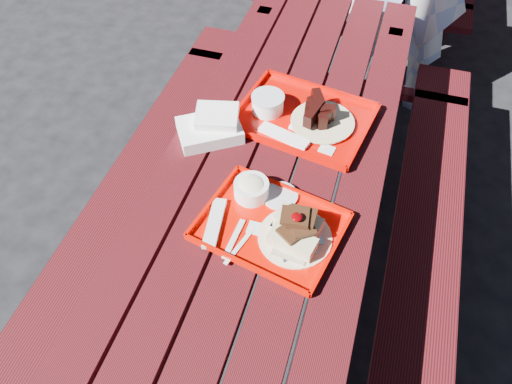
{
  "coord_description": "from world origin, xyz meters",
  "views": [
    {
      "loc": [
        0.28,
        -1.07,
        1.98
      ],
      "look_at": [
        0.0,
        -0.15,
        0.82
      ],
      "focal_mm": 35.0,
      "sensor_mm": 36.0,
      "label": 1
    }
  ],
  "objects": [
    {
      "name": "ground",
      "position": [
        0.0,
        0.0,
        0.0
      ],
      "size": [
        60.0,
        60.0,
        0.0
      ],
      "primitive_type": "plane",
      "color": "black",
      "rests_on": "ground"
    },
    {
      "name": "near_tray",
      "position": [
        0.07,
        -0.2,
        0.78
      ],
      "size": [
        0.47,
        0.39,
        0.13
      ],
      "color": "red",
      "rests_on": "picnic_table_near"
    },
    {
      "name": "white_cloth",
      "position": [
        -0.24,
        0.12,
        0.79
      ],
      "size": [
        0.26,
        0.25,
        0.09
      ],
      "color": "white",
      "rests_on": "picnic_table_near"
    },
    {
      "name": "far_tray",
      "position": [
        0.04,
        0.27,
        0.77
      ],
      "size": [
        0.52,
        0.43,
        0.08
      ],
      "color": "#C70701",
      "rests_on": "picnic_table_near"
    },
    {
      "name": "picnic_table_near",
      "position": [
        -0.0,
        0.0,
        0.56
      ],
      "size": [
        1.41,
        2.4,
        0.75
      ],
      "color": "#490E12",
      "rests_on": "ground"
    }
  ]
}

